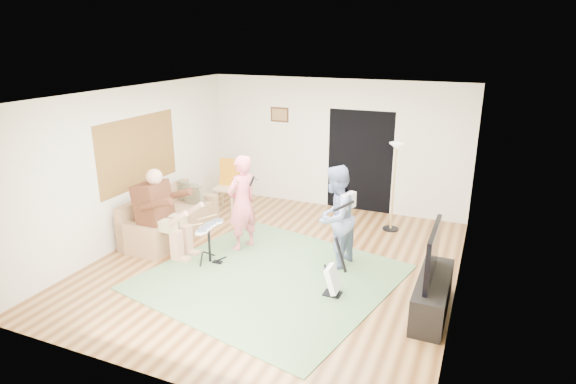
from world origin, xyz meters
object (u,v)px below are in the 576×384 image
object	(u,v)px
television	(433,253)
sofa	(168,222)
guitar_spare	(333,279)
drum_kit	(209,246)
dining_chair	(228,192)
singer	(242,203)
tv_cabinet	(432,296)
guitarist	(335,217)
torchiere_lamp	(395,171)

from	to	relation	value
television	sofa	bearing A→B (deg)	170.58
television	guitar_spare	bearing A→B (deg)	-175.91
drum_kit	dining_chair	bearing A→B (deg)	112.97
singer	guitar_spare	bearing A→B (deg)	83.67
tv_cabinet	television	distance (m)	0.60
drum_kit	singer	distance (m)	0.91
sofa	guitarist	size ratio (longest dim) A/B	1.19
drum_kit	torchiere_lamp	size ratio (longest dim) A/B	0.40
singer	dining_chair	bearing A→B (deg)	-123.70
sofa	drum_kit	distance (m)	1.44
drum_kit	television	distance (m)	3.50
sofa	guitar_spare	world-z (taller)	guitar_spare
guitar_spare	torchiere_lamp	distance (m)	2.91
sofa	guitar_spare	xyz separation A→B (m)	(3.45, -0.88, -0.01)
drum_kit	television	world-z (taller)	television
torchiere_lamp	television	world-z (taller)	torchiere_lamp
guitarist	torchiere_lamp	distance (m)	1.97
sofa	drum_kit	bearing A→B (deg)	-26.78
singer	torchiere_lamp	distance (m)	2.87
sofa	singer	world-z (taller)	singer
singer	torchiere_lamp	world-z (taller)	torchiere_lamp
sofa	drum_kit	world-z (taller)	sofa
dining_chair	television	xyz separation A→B (m)	(4.43, -2.45, 0.47)
drum_kit	singer	world-z (taller)	singer
guitar_spare	dining_chair	xyz separation A→B (m)	(-3.15, 2.54, 0.12)
guitarist	sofa	bearing A→B (deg)	-78.53
guitar_spare	television	bearing A→B (deg)	4.09
torchiere_lamp	sofa	bearing A→B (deg)	-153.10
torchiere_lamp	dining_chair	xyz separation A→B (m)	(-3.40, -0.22, -0.77)
guitarist	television	distance (m)	1.76
guitarist	drum_kit	bearing A→B (deg)	-59.34
torchiere_lamp	dining_chair	world-z (taller)	torchiere_lamp
sofa	television	xyz separation A→B (m)	(4.74, -0.79, 0.59)
guitar_spare	television	xyz separation A→B (m)	(1.28, 0.09, 0.59)
singer	sofa	bearing A→B (deg)	-68.87
drum_kit	torchiere_lamp	bearing A→B (deg)	46.28
tv_cabinet	television	world-z (taller)	television
drum_kit	television	size ratio (longest dim) A/B	0.62
guitar_spare	tv_cabinet	bearing A→B (deg)	3.94
television	drum_kit	bearing A→B (deg)	177.75
drum_kit	tv_cabinet	bearing A→B (deg)	-2.22
singer	tv_cabinet	world-z (taller)	singer
guitarist	dining_chair	xyz separation A→B (m)	(-2.86, 1.64, -0.45)
sofa	singer	distance (m)	1.62
singer	guitarist	bearing A→B (deg)	108.23
dining_chair	guitarist	bearing A→B (deg)	-36.33
sofa	dining_chair	xyz separation A→B (m)	(0.31, 1.66, 0.11)
dining_chair	tv_cabinet	distance (m)	5.11
dining_chair	tv_cabinet	world-z (taller)	dining_chair
sofa	singer	size ratio (longest dim) A/B	1.19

